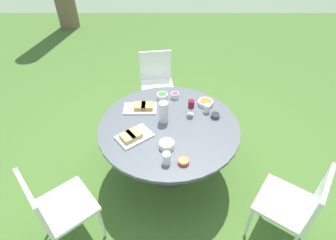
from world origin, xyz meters
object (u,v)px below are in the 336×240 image
object	(u,v)px
chair_near_left	(54,207)
chair_far_back	(156,79)
water_pitcher	(163,112)
wine_glass	(190,105)
chair_near_right	(296,202)
dining_table	(168,131)

from	to	relation	value
chair_near_left	chair_far_back	distance (m)	2.14
chair_far_back	water_pitcher	distance (m)	1.19
water_pitcher	wine_glass	world-z (taller)	water_pitcher
wine_glass	water_pitcher	bearing A→B (deg)	-158.32
chair_near_right	water_pitcher	xyz separation A→B (m)	(-1.09, 0.82, 0.31)
chair_far_back	water_pitcher	world-z (taller)	water_pitcher
chair_near_left	wine_glass	distance (m)	1.53
water_pitcher	chair_near_left	bearing A→B (deg)	-135.69
chair_far_back	wine_glass	world-z (taller)	same
chair_near_left	water_pitcher	bearing A→B (deg)	44.31
dining_table	water_pitcher	distance (m)	0.21
chair_near_left	chair_far_back	xyz separation A→B (m)	(0.76, 2.00, 0.00)
water_pitcher	wine_glass	distance (m)	0.30
chair_far_back	wine_glass	bearing A→B (deg)	-69.22
chair_near_left	chair_far_back	size ratio (longest dim) A/B	1.00
chair_far_back	chair_near_left	bearing A→B (deg)	-110.74
chair_near_left	water_pitcher	xyz separation A→B (m)	(0.87, 0.85, 0.31)
chair_near_right	wine_glass	size ratio (longest dim) A/B	5.17
water_pitcher	chair_near_right	bearing A→B (deg)	-36.83
dining_table	chair_near_left	distance (m)	1.22
dining_table	wine_glass	world-z (taller)	wine_glass
dining_table	chair_near_right	distance (m)	1.30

